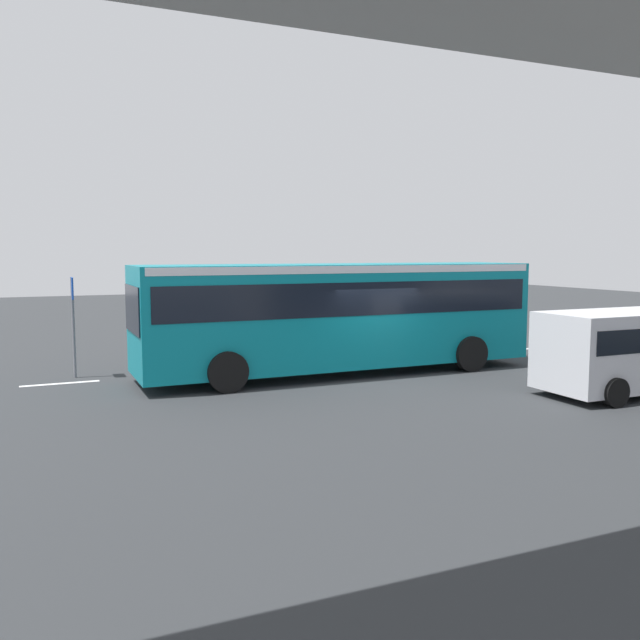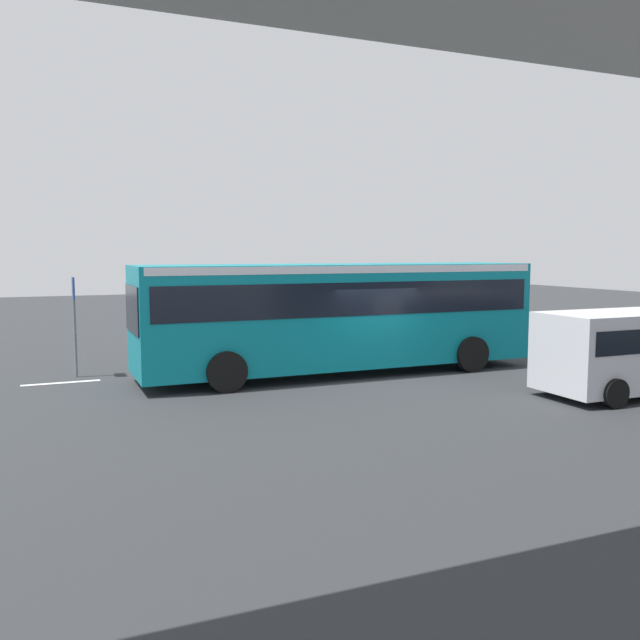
# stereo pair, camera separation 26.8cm
# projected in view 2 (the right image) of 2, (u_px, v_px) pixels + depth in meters

# --- Properties ---
(ground) EXTENTS (80.00, 80.00, 0.00)m
(ground) POSITION_uv_depth(u_px,v_px,m) (371.00, 378.00, 18.56)
(ground) COLOR #2D3033
(city_bus) EXTENTS (11.54, 2.85, 3.15)m
(city_bus) POSITION_uv_depth(u_px,v_px,m) (339.00, 308.00, 19.06)
(city_bus) COLOR #0C8493
(city_bus) RESTS_ON ground
(parked_van) EXTENTS (4.80, 2.17, 2.05)m
(parked_van) POSITION_uv_depth(u_px,v_px,m) (633.00, 347.00, 16.34)
(parked_van) COLOR silver
(parked_van) RESTS_ON ground
(traffic_sign) EXTENTS (0.08, 0.60, 2.80)m
(traffic_sign) POSITION_uv_depth(u_px,v_px,m) (74.00, 310.00, 18.47)
(traffic_sign) COLOR slate
(traffic_sign) RESTS_ON ground
(lane_dash_leftmost) EXTENTS (2.00, 0.20, 0.01)m
(lane_dash_leftmost) POSITION_uv_depth(u_px,v_px,m) (535.00, 349.00, 24.02)
(lane_dash_leftmost) COLOR silver
(lane_dash_leftmost) RESTS_ON ground
(lane_dash_left) EXTENTS (2.00, 0.20, 0.01)m
(lane_dash_left) POSITION_uv_depth(u_px,v_px,m) (441.00, 356.00, 22.47)
(lane_dash_left) COLOR silver
(lane_dash_left) RESTS_ON ground
(lane_dash_centre) EXTENTS (2.00, 0.20, 0.01)m
(lane_dash_centre) POSITION_uv_depth(u_px,v_px,m) (333.00, 363.00, 20.92)
(lane_dash_centre) COLOR silver
(lane_dash_centre) RESTS_ON ground
(lane_dash_right) EXTENTS (2.00, 0.20, 0.01)m
(lane_dash_right) POSITION_uv_depth(u_px,v_px,m) (208.00, 372.00, 19.37)
(lane_dash_right) COLOR silver
(lane_dash_right) RESTS_ON ground
(lane_dash_rightmost) EXTENTS (2.00, 0.20, 0.01)m
(lane_dash_rightmost) POSITION_uv_depth(u_px,v_px,m) (61.00, 383.00, 17.82)
(lane_dash_rightmost) COLOR silver
(lane_dash_rightmost) RESTS_ON ground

